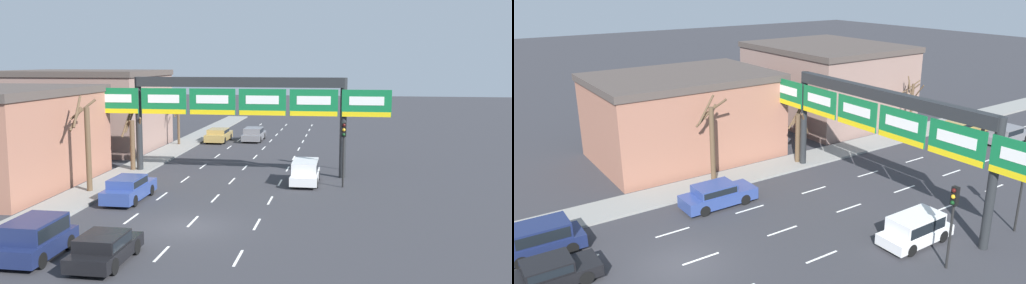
% 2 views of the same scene
% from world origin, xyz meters
% --- Properties ---
extents(ground_plane, '(220.00, 220.00, 0.00)m').
position_xyz_m(ground_plane, '(0.00, 0.00, 0.00)').
color(ground_plane, '#333338').
extents(sidewalk_left, '(2.80, 110.00, 0.15)m').
position_xyz_m(sidewalk_left, '(-8.00, 0.00, 0.07)').
color(sidewalk_left, gray).
rests_on(sidewalk_left, ground_plane).
extents(lane_dashes, '(6.72, 67.00, 0.01)m').
position_xyz_m(lane_dashes, '(-0.00, 13.50, 0.01)').
color(lane_dashes, white).
rests_on(lane_dashes, ground_plane).
extents(sign_gantry, '(21.21, 0.70, 6.97)m').
position_xyz_m(sign_gantry, '(-0.00, 13.26, 5.50)').
color(sign_gantry, '#232628').
rests_on(sign_gantry, ground_plane).
extents(building_near, '(9.59, 13.39, 6.42)m').
position_xyz_m(building_near, '(-14.50, 7.18, 3.22)').
color(building_near, '#9E6651').
rests_on(building_near, ground_plane).
extents(building_far, '(13.60, 11.66, 7.26)m').
position_xyz_m(building_far, '(-16.47, 23.45, 3.64)').
color(building_far, gray).
rests_on(building_far, ground_plane).
extents(suv_white, '(1.80, 4.14, 1.57)m').
position_xyz_m(suv_white, '(4.99, 10.92, 0.88)').
color(suv_white, silver).
rests_on(suv_white, ground_plane).
extents(suv_navy, '(1.96, 3.90, 1.65)m').
position_xyz_m(suv_navy, '(-5.00, -5.26, 0.92)').
color(suv_navy, '#19234C').
rests_on(suv_navy, ground_plane).
extents(car_black, '(1.85, 3.94, 1.27)m').
position_xyz_m(car_black, '(-1.88, -5.49, 0.68)').
color(car_black, black).
rests_on(car_black, ground_plane).
extents(car_grey, '(1.89, 4.76, 1.37)m').
position_xyz_m(car_grey, '(-1.73, 30.80, 0.74)').
color(car_grey, slate).
rests_on(car_grey, ground_plane).
extents(car_blue, '(1.83, 4.62, 1.43)m').
position_xyz_m(car_blue, '(-4.85, 4.66, 0.76)').
color(car_blue, navy).
rests_on(car_blue, ground_plane).
extents(car_gold, '(1.98, 4.86, 1.34)m').
position_xyz_m(car_gold, '(-5.15, 29.62, 0.72)').
color(car_gold, '#A88947').
rests_on(car_gold, ground_plane).
extents(traffic_light_near_gantry, '(0.30, 0.35, 4.21)m').
position_xyz_m(traffic_light_near_gantry, '(7.47, 10.20, 3.03)').
color(traffic_light_near_gantry, black).
rests_on(traffic_light_near_gantry, ground_plane).
extents(traffic_light_mid_block, '(0.30, 0.35, 4.24)m').
position_xyz_m(traffic_light_mid_block, '(7.33, 16.39, 3.05)').
color(traffic_light_mid_block, black).
rests_on(traffic_light_mid_block, ground_plane).
extents(tree_bare_closest, '(1.96, 1.90, 4.94)m').
position_xyz_m(tree_bare_closest, '(-8.42, 26.41, 2.77)').
color(tree_bare_closest, brown).
rests_on(tree_bare_closest, sidewalk_left).
extents(tree_bare_second, '(1.59, 1.28, 4.25)m').
position_xyz_m(tree_bare_second, '(-7.91, 13.25, 2.32)').
color(tree_bare_second, brown).
rests_on(tree_bare_second, sidewalk_left).
extents(tree_bare_third, '(1.34, 1.96, 5.83)m').
position_xyz_m(tree_bare_third, '(-8.09, 6.16, 3.16)').
color(tree_bare_third, brown).
rests_on(tree_bare_third, sidewalk_left).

